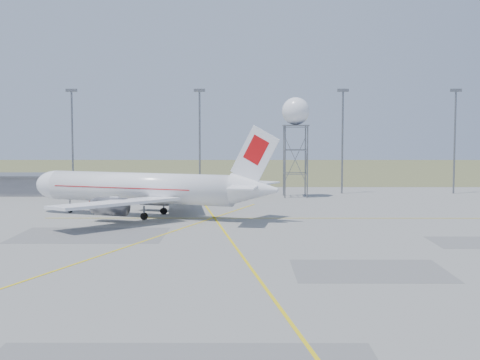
{
  "coord_description": "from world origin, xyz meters",
  "views": [
    {
      "loc": [
        -1.66,
        -65.02,
        13.06
      ],
      "look_at": [
        -2.0,
        40.0,
        4.72
      ],
      "focal_mm": 50.0,
      "sensor_mm": 36.0,
      "label": 1
    }
  ],
  "objects_px": {
    "airliner_main": "(145,189)",
    "fire_truck": "(234,188)",
    "baggage_tug": "(95,205)",
    "radar_tower": "(295,141)"
  },
  "relations": [
    {
      "from": "baggage_tug",
      "to": "airliner_main",
      "type": "bearing_deg",
      "value": -48.73
    },
    {
      "from": "airliner_main",
      "to": "fire_truck",
      "type": "xyz_separation_m",
      "value": [
        12.74,
        28.23,
        -2.47
      ]
    },
    {
      "from": "radar_tower",
      "to": "baggage_tug",
      "type": "height_order",
      "value": "radar_tower"
    },
    {
      "from": "radar_tower",
      "to": "airliner_main",
      "type": "bearing_deg",
      "value": -131.15
    },
    {
      "from": "radar_tower",
      "to": "baggage_tug",
      "type": "relative_size",
      "value": 8.55
    },
    {
      "from": "radar_tower",
      "to": "fire_truck",
      "type": "distance_m",
      "value": 14.47
    },
    {
      "from": "airliner_main",
      "to": "fire_truck",
      "type": "height_order",
      "value": "airliner_main"
    },
    {
      "from": "fire_truck",
      "to": "baggage_tug",
      "type": "relative_size",
      "value": 4.05
    },
    {
      "from": "airliner_main",
      "to": "radar_tower",
      "type": "bearing_deg",
      "value": -111.43
    },
    {
      "from": "radar_tower",
      "to": "fire_truck",
      "type": "xyz_separation_m",
      "value": [
        -11.46,
        0.52,
        -8.81
      ]
    }
  ]
}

